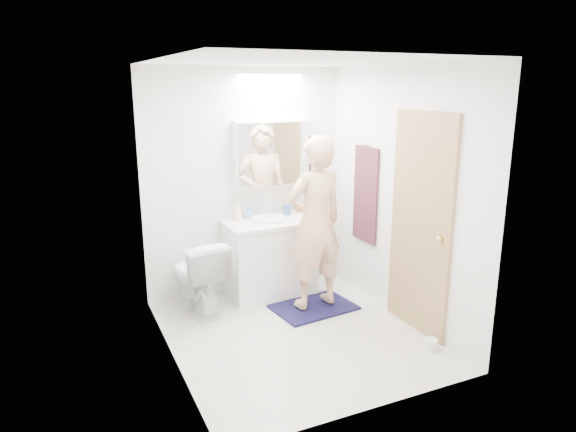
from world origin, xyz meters
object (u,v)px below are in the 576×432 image
soap_bottle_b (249,211)px  toothbrush_cup (287,210)px  vanity_cabinet (270,259)px  person (315,223)px  toilet_paper_roll (431,345)px  toilet (197,276)px  soap_bottle_a (238,211)px  medicine_cabinet (273,153)px

soap_bottle_b → toothbrush_cup: size_ratio=1.47×
vanity_cabinet → person: size_ratio=0.53×
toothbrush_cup → toilet_paper_roll: size_ratio=0.94×
toilet → person: size_ratio=0.44×
soap_bottle_b → toilet_paper_roll: bearing=-64.0°
toilet → person: bearing=148.0°
vanity_cabinet → toilet: bearing=-172.2°
person → toilet_paper_roll: bearing=107.7°
soap_bottle_b → vanity_cabinet: bearing=-48.6°
soap_bottle_a → soap_bottle_b: 0.15m
toilet → vanity_cabinet: bearing=177.8°
medicine_cabinet → person: size_ratio=0.51×
person → soap_bottle_b: bearing=-67.2°
medicine_cabinet → soap_bottle_b: (-0.29, -0.03, -0.60)m
vanity_cabinet → person: 0.80m
soap_bottle_a → toilet_paper_roll: 2.33m
vanity_cabinet → toothbrush_cup: bearing=29.8°
toilet_paper_roll → soap_bottle_b: bearing=116.0°
medicine_cabinet → person: medicine_cabinet is taller
toilet_paper_roll → soap_bottle_a: bearing=119.7°
medicine_cabinet → toilet: (-0.97, -0.33, -1.12)m
soap_bottle_b → medicine_cabinet: bearing=5.8°
soap_bottle_a → soap_bottle_b: (0.14, 0.03, -0.02)m
vanity_cabinet → soap_bottle_a: 0.63m
medicine_cabinet → soap_bottle_a: 0.73m
person → soap_bottle_b: person is taller
person → soap_bottle_a: 0.89m
soap_bottle_a → soap_bottle_b: soap_bottle_a is taller
vanity_cabinet → medicine_cabinet: 1.14m
person → toilet_paper_roll: person is taller
toilet → toothbrush_cup: 1.25m
soap_bottle_a → toilet_paper_roll: size_ratio=1.83×
toilet → person: 1.28m
soap_bottle_a → vanity_cabinet: bearing=-26.7°
soap_bottle_a → toilet_paper_roll: soap_bottle_a is taller
person → soap_bottle_b: (-0.41, 0.73, -0.01)m
toothbrush_cup → toilet_paper_roll: toothbrush_cup is taller
medicine_cabinet → soap_bottle_a: (-0.43, -0.06, -0.58)m
toilet → person: (1.08, -0.44, 0.53)m
person → soap_bottle_a: person is taller
toilet → toothbrush_cup: size_ratio=7.28×
toilet → medicine_cabinet: bearing=-171.5°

